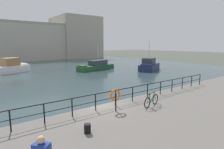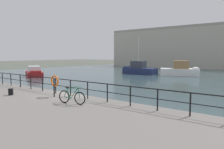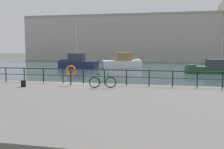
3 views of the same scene
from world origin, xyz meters
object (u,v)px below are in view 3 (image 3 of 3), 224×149
Objects in this scene: harbor_building at (174,38)px; parked_bicycle at (103,82)px; moored_white_yacht at (78,62)px; mooring_bollard at (23,84)px; moored_green_narrowboat at (122,62)px; life_ring_stand at (71,71)px; moored_blue_motorboat at (218,68)px.

parked_bicycle is (-3.65, -58.63, -4.72)m from harbor_building.
harbor_building reaches higher than moored_white_yacht.
mooring_bollard is (-5.25, -0.75, -0.17)m from parked_bicycle.
mooring_bollard is at bearing -98.53° from harbor_building.
moored_green_narrowboat is at bearing 88.46° from mooring_bollard.
life_ring_stand reaches higher than parked_bicycle.
harbor_building is at bearing 81.47° from mooring_bollard.
moored_green_narrowboat is at bearing 94.03° from life_ring_stand.
moored_blue_motorboat is 15.71m from moored_green_narrowboat.
life_ring_stand is (-12.55, -22.37, 1.16)m from moored_blue_motorboat.
mooring_bollard is (-0.80, -29.80, 0.16)m from moored_green_narrowboat.
harbor_building is at bearing -115.36° from moored_white_yacht.
mooring_bollard is at bearing -151.80° from life_ring_stand.
moored_white_yacht is 4.20× the size of parked_bicycle.
moored_white_yacht is at bearing -24.65° from moored_blue_motorboat.
moored_green_narrowboat is (7.50, 1.21, 0.07)m from moored_white_yacht.
mooring_bollard is 3.26m from life_ring_stand.
moored_blue_motorboat is at bearing 54.77° from parked_bicycle.
moored_blue_motorboat is 1.18× the size of moored_white_yacht.
moored_white_yacht reaches higher than parked_bicycle.
harbor_building reaches higher than mooring_bollard.
parked_bicycle is at bearing 8.12° from mooring_bollard.
moored_blue_motorboat is at bearing -44.65° from moored_green_narrowboat.
moored_white_yacht is (-15.60, -30.79, -5.12)m from harbor_building.
mooring_bollard is (-15.34, -23.86, 0.40)m from moored_blue_motorboat.
moored_blue_motorboat is 19.68× the size of mooring_bollard.
moored_white_yacht reaches higher than life_ring_stand.
life_ring_stand is at bearing 151.46° from parked_bicycle.
moored_green_narrowboat is at bearing -169.30° from moored_white_yacht.
mooring_bollard is at bearing 176.45° from parked_bicycle.
life_ring_stand is (-6.11, -57.88, -4.13)m from harbor_building.
harbor_building is at bearing 74.77° from parked_bicycle.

